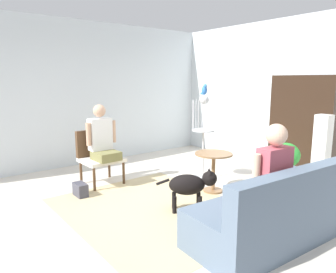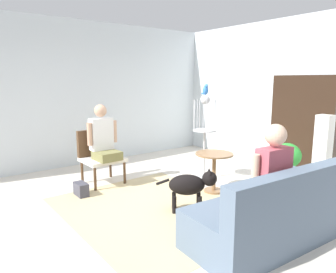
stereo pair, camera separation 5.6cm
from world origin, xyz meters
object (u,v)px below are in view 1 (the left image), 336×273
at_px(couch, 272,215).
at_px(bird_cage_stand, 203,136).
at_px(person_on_couch, 270,172).
at_px(handbag, 80,190).
at_px(parrot, 204,90).
at_px(armoire_cabinet, 306,128).
at_px(armchair, 98,152).
at_px(potted_plant, 285,160).
at_px(dog, 191,185).
at_px(column_lamp, 320,163).
at_px(round_end_table, 213,164).
at_px(person_on_armchair, 102,138).

relative_size(couch, bird_cage_stand, 1.24).
bearing_deg(person_on_couch, handbag, -157.63).
relative_size(parrot, armoire_cabinet, 0.10).
bearing_deg(armchair, potted_plant, 42.19).
bearing_deg(handbag, dog, 33.32).
xyz_separation_m(parrot, column_lamp, (1.90, 0.31, -0.93)).
relative_size(bird_cage_stand, handbag, 5.48).
xyz_separation_m(dog, armoire_cabinet, (0.19, 2.54, 0.54)).
bearing_deg(bird_cage_stand, handbag, -104.82).
bearing_deg(parrot, potted_plant, 22.49).
distance_m(person_on_couch, parrot, 2.36).
bearing_deg(round_end_table, column_lamp, 25.19).
relative_size(armchair, handbag, 3.31).
distance_m(person_on_armchair, parrot, 1.89).
distance_m(person_on_couch, column_lamp, 1.31).
bearing_deg(couch, armoire_cabinet, 111.92).
relative_size(potted_plant, column_lamp, 0.61).
distance_m(couch, armchair, 3.08).
relative_size(round_end_table, column_lamp, 0.48).
bearing_deg(armoire_cabinet, dog, -94.18).
relative_size(couch, handbag, 6.79).
distance_m(couch, armoire_cabinet, 2.66).
distance_m(potted_plant, handbag, 3.16).
bearing_deg(dog, parrot, 128.86).
bearing_deg(person_on_armchair, armoire_cabinet, 57.14).
distance_m(column_lamp, handbag, 3.43).
xyz_separation_m(couch, parrot, (-2.04, 0.97, 1.25)).
bearing_deg(round_end_table, handbag, -122.69).
bearing_deg(potted_plant, parrot, -157.51).
relative_size(person_on_couch, potted_plant, 1.10).
xyz_separation_m(armchair, armoire_cabinet, (2.06, 2.95, 0.38)).
height_order(person_on_couch, person_on_armchair, person_on_armchair).
bearing_deg(round_end_table, couch, -23.45).
bearing_deg(armoire_cabinet, potted_plant, -78.17).
distance_m(person_on_couch, handbag, 2.83).
height_order(round_end_table, column_lamp, column_lamp).
bearing_deg(column_lamp, parrot, -170.85).
relative_size(round_end_table, bird_cage_stand, 0.42).
height_order(person_on_couch, potted_plant, person_on_couch).
relative_size(potted_plant, handbag, 2.90).
bearing_deg(bird_cage_stand, potted_plant, 22.45).
bearing_deg(handbag, column_lamp, 43.84).
bearing_deg(person_on_armchair, parrot, 61.20).
bearing_deg(couch, person_on_couch, -146.66).
distance_m(couch, person_on_couch, 0.48).
xyz_separation_m(round_end_table, handbag, (-1.10, -1.72, -0.34)).
bearing_deg(dog, person_on_armchair, -166.56).
relative_size(armchair, potted_plant, 1.14).
xyz_separation_m(person_on_armchair, column_lamp, (2.73, 1.82, -0.16)).
bearing_deg(armchair, bird_cage_stand, 57.02).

